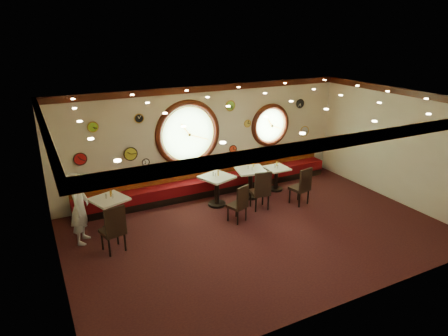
# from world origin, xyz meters

# --- Properties ---
(floor) EXTENTS (9.00, 6.00, 0.00)m
(floor) POSITION_xyz_m (0.00, 0.00, 0.00)
(floor) COLOR black
(floor) RESTS_ON ground
(ceiling) EXTENTS (9.00, 6.00, 0.02)m
(ceiling) POSITION_xyz_m (0.00, 0.00, 3.20)
(ceiling) COLOR gold
(ceiling) RESTS_ON wall_back
(wall_back) EXTENTS (9.00, 0.02, 3.20)m
(wall_back) POSITION_xyz_m (0.00, 3.00, 1.60)
(wall_back) COLOR beige
(wall_back) RESTS_ON floor
(wall_front) EXTENTS (9.00, 0.02, 3.20)m
(wall_front) POSITION_xyz_m (0.00, -3.00, 1.60)
(wall_front) COLOR beige
(wall_front) RESTS_ON floor
(wall_left) EXTENTS (0.02, 6.00, 3.20)m
(wall_left) POSITION_xyz_m (-4.50, 0.00, 1.60)
(wall_left) COLOR beige
(wall_left) RESTS_ON floor
(wall_right) EXTENTS (0.02, 6.00, 3.20)m
(wall_right) POSITION_xyz_m (4.50, 0.00, 1.60)
(wall_right) COLOR beige
(wall_right) RESTS_ON floor
(molding_back) EXTENTS (9.00, 0.10, 0.18)m
(molding_back) POSITION_xyz_m (0.00, 2.95, 3.11)
(molding_back) COLOR #39130A
(molding_back) RESTS_ON wall_back
(molding_front) EXTENTS (9.00, 0.10, 0.18)m
(molding_front) POSITION_xyz_m (0.00, -2.95, 3.11)
(molding_front) COLOR #39130A
(molding_front) RESTS_ON wall_back
(molding_left) EXTENTS (0.10, 6.00, 0.18)m
(molding_left) POSITION_xyz_m (-4.45, 0.00, 3.11)
(molding_left) COLOR #39130A
(molding_left) RESTS_ON wall_back
(molding_right) EXTENTS (0.10, 6.00, 0.18)m
(molding_right) POSITION_xyz_m (4.45, 0.00, 3.11)
(molding_right) COLOR #39130A
(molding_right) RESTS_ON wall_back
(banquette_base) EXTENTS (8.00, 0.55, 0.20)m
(banquette_base) POSITION_xyz_m (0.00, 2.72, 0.10)
(banquette_base) COLOR black
(banquette_base) RESTS_ON floor
(banquette_seat) EXTENTS (8.00, 0.55, 0.30)m
(banquette_seat) POSITION_xyz_m (0.00, 2.72, 0.35)
(banquette_seat) COLOR #5C070E
(banquette_seat) RESTS_ON banquette_base
(banquette_back) EXTENTS (8.00, 0.10, 0.55)m
(banquette_back) POSITION_xyz_m (0.00, 2.94, 0.75)
(banquette_back) COLOR #650B07
(banquette_back) RESTS_ON wall_back
(porthole_left_glass) EXTENTS (1.66, 0.02, 1.66)m
(porthole_left_glass) POSITION_xyz_m (-0.60, 3.00, 1.85)
(porthole_left_glass) COLOR #92D07C
(porthole_left_glass) RESTS_ON wall_back
(porthole_left_frame) EXTENTS (1.98, 0.18, 1.98)m
(porthole_left_frame) POSITION_xyz_m (-0.60, 2.98, 1.85)
(porthole_left_frame) COLOR #39130A
(porthole_left_frame) RESTS_ON wall_back
(porthole_left_ring) EXTENTS (1.61, 0.03, 1.61)m
(porthole_left_ring) POSITION_xyz_m (-0.60, 2.95, 1.85)
(porthole_left_ring) COLOR gold
(porthole_left_ring) RESTS_ON wall_back
(porthole_right_glass) EXTENTS (1.10, 0.02, 1.10)m
(porthole_right_glass) POSITION_xyz_m (2.20, 3.00, 1.80)
(porthole_right_glass) COLOR #92D07C
(porthole_right_glass) RESTS_ON wall_back
(porthole_right_frame) EXTENTS (1.38, 0.18, 1.38)m
(porthole_right_frame) POSITION_xyz_m (2.20, 2.98, 1.80)
(porthole_right_frame) COLOR #39130A
(porthole_right_frame) RESTS_ON wall_back
(porthole_right_ring) EXTENTS (1.09, 0.03, 1.09)m
(porthole_right_ring) POSITION_xyz_m (2.20, 2.95, 1.80)
(porthole_right_ring) COLOR gold
(porthole_right_ring) RESTS_ON wall_back
(wall_clock_0) EXTENTS (0.24, 0.03, 0.24)m
(wall_clock_0) POSITION_xyz_m (-2.00, 2.96, 2.45)
(wall_clock_0) COLOR black
(wall_clock_0) RESTS_ON wall_back
(wall_clock_1) EXTENTS (0.34, 0.03, 0.34)m
(wall_clock_1) POSITION_xyz_m (3.55, 2.96, 1.45)
(wall_clock_1) COLOR silver
(wall_clock_1) RESTS_ON wall_back
(wall_clock_2) EXTENTS (0.32, 0.03, 0.32)m
(wall_clock_2) POSITION_xyz_m (-3.60, 2.96, 1.55)
(wall_clock_2) COLOR red
(wall_clock_2) RESTS_ON wall_back
(wall_clock_3) EXTENTS (0.28, 0.03, 0.28)m
(wall_clock_3) POSITION_xyz_m (3.30, 2.96, 2.40)
(wall_clock_3) COLOR black
(wall_clock_3) RESTS_ON wall_back
(wall_clock_4) EXTENTS (0.36, 0.03, 0.36)m
(wall_clock_4) POSITION_xyz_m (-2.30, 2.96, 1.50)
(wall_clock_4) COLOR gold
(wall_clock_4) RESTS_ON wall_back
(wall_clock_5) EXTENTS (0.30, 0.03, 0.30)m
(wall_clock_5) POSITION_xyz_m (0.75, 2.96, 2.55)
(wall_clock_5) COLOR #92E046
(wall_clock_5) RESTS_ON wall_back
(wall_clock_6) EXTENTS (0.22, 0.03, 0.22)m
(wall_clock_6) POSITION_xyz_m (1.35, 2.96, 1.95)
(wall_clock_6) COLOR gold
(wall_clock_6) RESTS_ON wall_back
(wall_clock_7) EXTENTS (0.26, 0.03, 0.26)m
(wall_clock_7) POSITION_xyz_m (-3.20, 2.96, 2.35)
(wall_clock_7) COLOR #88D42A
(wall_clock_7) RESTS_ON wall_back
(wall_clock_8) EXTENTS (0.20, 0.03, 0.20)m
(wall_clock_8) POSITION_xyz_m (-1.90, 2.96, 1.20)
(wall_clock_8) COLOR white
(wall_clock_8) RESTS_ON wall_back
(wall_clock_9) EXTENTS (0.24, 0.03, 0.24)m
(wall_clock_9) POSITION_xyz_m (0.85, 2.96, 1.20)
(wall_clock_9) COLOR red
(wall_clock_9) RESTS_ON wall_back
(table_a) EXTENTS (0.99, 0.99, 0.85)m
(table_a) POSITION_xyz_m (-3.19, 1.75, 0.53)
(table_a) COLOR black
(table_a) RESTS_ON floor
(table_b) EXTENTS (1.00, 1.00, 0.87)m
(table_b) POSITION_xyz_m (-0.24, 1.86, 0.55)
(table_b) COLOR black
(table_b) RESTS_ON floor
(table_c) EXTENTS (0.95, 0.95, 0.88)m
(table_c) POSITION_xyz_m (0.88, 1.91, 0.55)
(table_c) COLOR black
(table_c) RESTS_ON floor
(table_d) EXTENTS (0.67, 0.67, 0.73)m
(table_d) POSITION_xyz_m (1.86, 2.02, 0.46)
(table_d) COLOR black
(table_d) RESTS_ON floor
(chair_a) EXTENTS (0.57, 0.57, 0.70)m
(chair_a) POSITION_xyz_m (-3.33, 0.65, 0.65)
(chair_a) COLOR black
(chair_a) RESTS_ON floor
(chair_b) EXTENTS (0.55, 0.55, 0.62)m
(chair_b) POSITION_xyz_m (-0.16, 0.68, 0.58)
(chair_b) COLOR black
(chair_b) RESTS_ON floor
(chair_c) EXTENTS (0.53, 0.53, 0.70)m
(chair_c) POSITION_xyz_m (0.70, 1.04, 0.64)
(chair_c) COLOR black
(chair_c) RESTS_ON floor
(chair_d) EXTENTS (0.54, 0.54, 0.68)m
(chair_d) POSITION_xyz_m (1.90, 0.81, 0.63)
(chair_d) COLOR black
(chair_d) RESTS_ON floor
(condiment_a_salt) EXTENTS (0.04, 0.04, 0.11)m
(condiment_a_salt) POSITION_xyz_m (-3.25, 1.78, 0.90)
(condiment_a_salt) COLOR silver
(condiment_a_salt) RESTS_ON table_a
(condiment_b_salt) EXTENTS (0.04, 0.04, 0.11)m
(condiment_b_salt) POSITION_xyz_m (-0.32, 1.92, 0.92)
(condiment_b_salt) COLOR silver
(condiment_b_salt) RESTS_ON table_b
(condiment_c_salt) EXTENTS (0.03, 0.03, 0.09)m
(condiment_c_salt) POSITION_xyz_m (0.83, 1.98, 0.92)
(condiment_c_salt) COLOR silver
(condiment_c_salt) RESTS_ON table_c
(condiment_d_salt) EXTENTS (0.04, 0.04, 0.11)m
(condiment_d_salt) POSITION_xyz_m (1.79, 2.03, 0.79)
(condiment_d_salt) COLOR silver
(condiment_d_salt) RESTS_ON table_d
(condiment_a_pepper) EXTENTS (0.04, 0.04, 0.11)m
(condiment_a_pepper) POSITION_xyz_m (-3.11, 1.72, 0.90)
(condiment_a_pepper) COLOR silver
(condiment_a_pepper) RESTS_ON table_a
(condiment_b_pepper) EXTENTS (0.03, 0.03, 0.09)m
(condiment_b_pepper) POSITION_xyz_m (-0.27, 1.87, 0.92)
(condiment_b_pepper) COLOR #BAB9BE
(condiment_b_pepper) RESTS_ON table_b
(condiment_c_pepper) EXTENTS (0.03, 0.03, 0.09)m
(condiment_c_pepper) POSITION_xyz_m (0.87, 1.82, 0.92)
(condiment_c_pepper) COLOR silver
(condiment_c_pepper) RESTS_ON table_c
(condiment_d_pepper) EXTENTS (0.04, 0.04, 0.11)m
(condiment_d_pepper) POSITION_xyz_m (1.84, 1.96, 0.78)
(condiment_d_pepper) COLOR silver
(condiment_d_pepper) RESTS_ON table_d
(condiment_a_bottle) EXTENTS (0.05, 0.05, 0.16)m
(condiment_a_bottle) POSITION_xyz_m (-3.12, 1.84, 0.93)
(condiment_a_bottle) COLOR gold
(condiment_a_bottle) RESTS_ON table_a
(condiment_b_bottle) EXTENTS (0.05, 0.05, 0.15)m
(condiment_b_bottle) POSITION_xyz_m (-0.18, 1.89, 0.95)
(condiment_b_bottle) COLOR gold
(condiment_b_bottle) RESTS_ON table_b
(condiment_c_bottle) EXTENTS (0.05, 0.05, 0.15)m
(condiment_c_bottle) POSITION_xyz_m (1.05, 2.06, 0.95)
(condiment_c_bottle) COLOR yellow
(condiment_c_bottle) RESTS_ON table_c
(condiment_d_bottle) EXTENTS (0.04, 0.04, 0.14)m
(condiment_d_bottle) POSITION_xyz_m (1.93, 2.14, 0.80)
(condiment_d_bottle) COLOR yellow
(condiment_d_bottle) RESTS_ON table_d
(waiter) EXTENTS (0.63, 0.74, 1.72)m
(waiter) POSITION_xyz_m (-3.91, 1.47, 0.86)
(waiter) COLOR silver
(waiter) RESTS_ON floor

